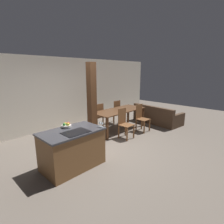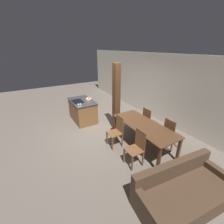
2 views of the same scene
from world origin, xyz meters
TOP-DOWN VIEW (x-y plane):
  - ground_plane at (0.00, 0.00)m, footprint 16.00×16.00m
  - wall_back at (0.00, 2.69)m, footprint 11.20×0.08m
  - kitchen_island at (-1.15, -0.21)m, footprint 1.38×0.84m
  - fruit_bowl at (-1.10, 0.06)m, footprint 0.23×0.23m
  - wine_glass_near at (-0.53, -0.56)m, footprint 0.06×0.06m
  - wine_glass_middle at (-0.53, -0.48)m, footprint 0.06×0.06m
  - dining_table at (1.57, 0.75)m, footprint 2.15×0.88m
  - dining_chair_near_left at (1.08, 0.09)m, footprint 0.40×0.40m
  - dining_chair_near_right at (2.05, 0.09)m, footprint 0.40×0.40m
  - dining_chair_far_left at (1.08, 1.41)m, footprint 0.40×0.40m
  - dining_chair_far_right at (2.05, 1.41)m, footprint 0.40×0.40m
  - couch at (3.42, 0.20)m, footprint 1.14×2.09m
  - timber_post at (0.17, 0.63)m, footprint 0.22×0.22m

SIDE VIEW (x-z plane):
  - ground_plane at x=0.00m, z-range 0.00..0.00m
  - couch at x=3.42m, z-range -0.13..0.64m
  - kitchen_island at x=-1.15m, z-range 0.00..0.89m
  - dining_chair_near_left at x=1.08m, z-range 0.02..1.02m
  - dining_chair_near_right at x=2.05m, z-range 0.02..1.02m
  - dining_chair_far_left at x=1.08m, z-range 0.02..1.02m
  - dining_chair_far_right at x=2.05m, z-range 0.02..1.02m
  - dining_table at x=1.57m, z-range 0.29..1.07m
  - fruit_bowl at x=-1.10m, z-range 0.88..1.00m
  - wine_glass_near at x=-0.53m, z-range 0.93..1.07m
  - wine_glass_middle at x=-0.53m, z-range 0.93..1.07m
  - timber_post at x=0.17m, z-range 0.00..2.44m
  - wall_back at x=0.00m, z-range 0.00..2.70m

